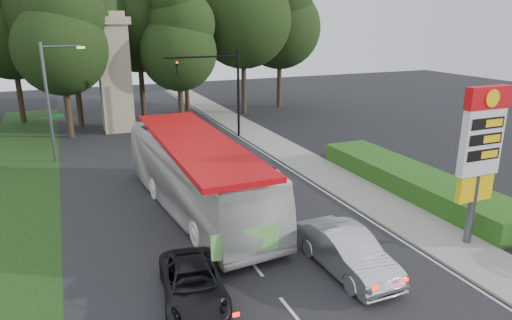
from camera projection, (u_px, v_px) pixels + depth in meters
name	position (u px, v px, depth m)	size (l,w,h in m)	color
road_surface	(198.00, 196.00, 25.17)	(14.00, 80.00, 0.02)	black
sidewalk_right	(330.00, 176.00, 28.31)	(3.00, 80.00, 0.12)	gray
grass_verge_left	(14.00, 185.00, 26.93)	(5.00, 50.00, 0.02)	#193814
hedge	(414.00, 181.00, 25.75)	(3.00, 14.00, 1.20)	#265115
gas_station_pylon	(481.00, 145.00, 18.47)	(2.10, 0.45, 6.85)	#59595E
traffic_signal_mast	(223.00, 81.00, 36.49)	(6.10, 0.35, 7.20)	black
streetlight_signs	(51.00, 97.00, 30.10)	(2.75, 0.98, 8.00)	#59595E
monument	(114.00, 72.00, 38.79)	(3.00, 3.00, 10.05)	gray
tree_west_near	(7.00, 12.00, 40.55)	(8.40, 8.40, 16.50)	#2D2116
tree_center_right	(136.00, 1.00, 42.58)	(9.24, 9.24, 18.15)	#2D2116
tree_east_near	(184.00, 17.00, 46.59)	(8.12, 8.12, 15.95)	#2D2116
tree_far_east	(280.00, 10.00, 48.35)	(8.68, 8.68, 17.05)	#2D2116
tree_monument_left	(58.00, 29.00, 35.38)	(7.28, 7.28, 14.30)	#2D2116
tree_monument_right	(178.00, 36.00, 39.55)	(6.72, 6.72, 13.20)	#2D2116
transit_bus	(196.00, 176.00, 22.72)	(3.17, 13.56, 3.78)	silver
sedan_silver	(347.00, 251.00, 17.45)	(1.76, 5.05, 1.67)	#B2B4BA
suv_charcoal	(193.00, 283.00, 15.70)	(2.08, 4.52, 1.26)	black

